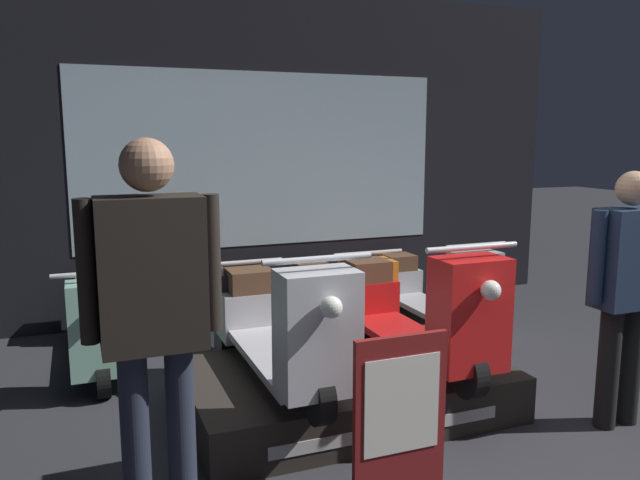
{
  "coord_description": "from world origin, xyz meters",
  "views": [
    {
      "loc": [
        -1.74,
        -2.5,
        1.78
      ],
      "look_at": [
        -0.07,
        1.78,
        1.01
      ],
      "focal_mm": 35.0,
      "sensor_mm": 36.0,
      "label": 1
    }
  ],
  "objects_px": {
    "scooter_display_left": "(281,327)",
    "scooter_backrow_3": "(435,290)",
    "scooter_backrow_2": "(337,300)",
    "scooter_display_right": "(413,312)",
    "price_sign_board": "(400,414)",
    "person_right_browsing": "(626,282)",
    "scooter_backrow_1": "(226,311)",
    "person_left_browsing": "(153,302)",
    "scooter_backrow_0": "(98,324)"
  },
  "relations": [
    {
      "from": "scooter_backrow_1",
      "to": "person_left_browsing",
      "type": "bearing_deg",
      "value": -110.1
    },
    {
      "from": "scooter_backrow_1",
      "to": "price_sign_board",
      "type": "bearing_deg",
      "value": -82.18
    },
    {
      "from": "scooter_display_left",
      "to": "person_left_browsing",
      "type": "distance_m",
      "value": 1.19
    },
    {
      "from": "scooter_backrow_2",
      "to": "price_sign_board",
      "type": "relative_size",
      "value": 2.14
    },
    {
      "from": "scooter_display_right",
      "to": "person_left_browsing",
      "type": "relative_size",
      "value": 0.99
    },
    {
      "from": "scooter_backrow_1",
      "to": "person_right_browsing",
      "type": "relative_size",
      "value": 1.12
    },
    {
      "from": "scooter_display_left",
      "to": "scooter_backrow_1",
      "type": "bearing_deg",
      "value": 90.31
    },
    {
      "from": "scooter_display_right",
      "to": "scooter_backrow_0",
      "type": "distance_m",
      "value": 2.46
    },
    {
      "from": "person_right_browsing",
      "to": "scooter_display_left",
      "type": "bearing_deg",
      "value": 159.02
    },
    {
      "from": "scooter_backrow_0",
      "to": "person_left_browsing",
      "type": "height_order",
      "value": "person_left_browsing"
    },
    {
      "from": "scooter_backrow_0",
      "to": "price_sign_board",
      "type": "distance_m",
      "value": 2.76
    },
    {
      "from": "price_sign_board",
      "to": "scooter_display_left",
      "type": "bearing_deg",
      "value": 109.25
    },
    {
      "from": "person_left_browsing",
      "to": "person_right_browsing",
      "type": "xyz_separation_m",
      "value": [
        2.77,
        -0.0,
        -0.15
      ]
    },
    {
      "from": "person_left_browsing",
      "to": "person_right_browsing",
      "type": "bearing_deg",
      "value": -0.0
    },
    {
      "from": "scooter_backrow_0",
      "to": "scooter_backrow_1",
      "type": "relative_size",
      "value": 1.0
    },
    {
      "from": "scooter_display_left",
      "to": "scooter_backrow_2",
      "type": "xyz_separation_m",
      "value": [
        1.0,
        1.48,
        -0.3
      ]
    },
    {
      "from": "scooter_display_right",
      "to": "scooter_backrow_3",
      "type": "xyz_separation_m",
      "value": [
        1.09,
        1.48,
        -0.3
      ]
    },
    {
      "from": "scooter_display_left",
      "to": "price_sign_board",
      "type": "xyz_separation_m",
      "value": [
        0.32,
        -0.92,
        -0.22
      ]
    },
    {
      "from": "scooter_display_left",
      "to": "scooter_backrow_2",
      "type": "distance_m",
      "value": 1.81
    },
    {
      "from": "scooter_display_right",
      "to": "scooter_backrow_1",
      "type": "height_order",
      "value": "scooter_display_right"
    },
    {
      "from": "price_sign_board",
      "to": "person_right_browsing",
      "type": "bearing_deg",
      "value": 6.23
    },
    {
      "from": "scooter_backrow_2",
      "to": "scooter_backrow_3",
      "type": "xyz_separation_m",
      "value": [
        1.01,
        0.0,
        0.0
      ]
    },
    {
      "from": "scooter_display_left",
      "to": "scooter_display_right",
      "type": "relative_size",
      "value": 1.0
    },
    {
      "from": "scooter_backrow_1",
      "to": "scooter_backrow_3",
      "type": "relative_size",
      "value": 1.0
    },
    {
      "from": "scooter_display_right",
      "to": "person_right_browsing",
      "type": "distance_m",
      "value": 1.3
    },
    {
      "from": "scooter_backrow_3",
      "to": "price_sign_board",
      "type": "relative_size",
      "value": 2.14
    },
    {
      "from": "scooter_backrow_0",
      "to": "scooter_backrow_1",
      "type": "distance_m",
      "value": 1.01
    },
    {
      "from": "scooter_backrow_3",
      "to": "scooter_display_right",
      "type": "bearing_deg",
      "value": -126.22
    },
    {
      "from": "scooter_display_right",
      "to": "person_right_browsing",
      "type": "xyz_separation_m",
      "value": [
        1.03,
        -0.75,
        0.28
      ]
    },
    {
      "from": "scooter_backrow_2",
      "to": "person_left_browsing",
      "type": "bearing_deg",
      "value": -129.27
    },
    {
      "from": "scooter_backrow_1",
      "to": "scooter_backrow_3",
      "type": "distance_m",
      "value": 2.01
    },
    {
      "from": "scooter_display_left",
      "to": "scooter_display_right",
      "type": "distance_m",
      "value": 0.92
    },
    {
      "from": "scooter_display_right",
      "to": "scooter_backrow_2",
      "type": "relative_size",
      "value": 1.0
    },
    {
      "from": "scooter_backrow_3",
      "to": "person_right_browsing",
      "type": "bearing_deg",
      "value": -91.49
    },
    {
      "from": "scooter_backrow_1",
      "to": "person_right_browsing",
      "type": "xyz_separation_m",
      "value": [
        1.96,
        -2.23,
        0.58
      ]
    },
    {
      "from": "scooter_backrow_1",
      "to": "scooter_backrow_2",
      "type": "xyz_separation_m",
      "value": [
        1.01,
        0.0,
        0.0
      ]
    },
    {
      "from": "scooter_backrow_0",
      "to": "person_right_browsing",
      "type": "height_order",
      "value": "person_right_browsing"
    },
    {
      "from": "scooter_backrow_1",
      "to": "price_sign_board",
      "type": "relative_size",
      "value": 2.14
    },
    {
      "from": "scooter_display_right",
      "to": "scooter_backrow_2",
      "type": "bearing_deg",
      "value": 86.94
    },
    {
      "from": "scooter_backrow_0",
      "to": "scooter_backrow_2",
      "type": "bearing_deg",
      "value": 0.0
    },
    {
      "from": "scooter_display_right",
      "to": "person_left_browsing",
      "type": "distance_m",
      "value": 1.94
    },
    {
      "from": "person_right_browsing",
      "to": "scooter_backrow_3",
      "type": "bearing_deg",
      "value": 88.51
    },
    {
      "from": "scooter_display_left",
      "to": "person_right_browsing",
      "type": "distance_m",
      "value": 2.11
    },
    {
      "from": "scooter_display_left",
      "to": "scooter_backrow_1",
      "type": "xyz_separation_m",
      "value": [
        -0.01,
        1.48,
        -0.3
      ]
    },
    {
      "from": "scooter_display_left",
      "to": "scooter_backrow_1",
      "type": "relative_size",
      "value": 1.0
    },
    {
      "from": "scooter_backrow_0",
      "to": "person_left_browsing",
      "type": "xyz_separation_m",
      "value": [
        0.19,
        -2.23,
        0.72
      ]
    },
    {
      "from": "scooter_backrow_3",
      "to": "person_left_browsing",
      "type": "distance_m",
      "value": 3.68
    },
    {
      "from": "person_right_browsing",
      "to": "person_left_browsing",
      "type": "bearing_deg",
      "value": 180.0
    },
    {
      "from": "scooter_display_right",
      "to": "scooter_backrow_1",
      "type": "xyz_separation_m",
      "value": [
        -0.93,
        1.48,
        -0.3
      ]
    },
    {
      "from": "scooter_display_left",
      "to": "scooter_backrow_3",
      "type": "distance_m",
      "value": 2.51
    }
  ]
}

